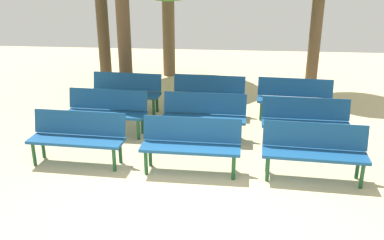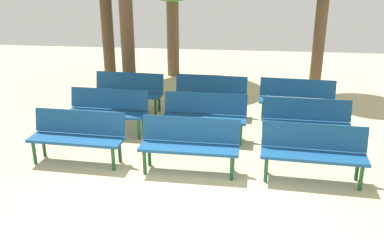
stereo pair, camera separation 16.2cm
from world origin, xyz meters
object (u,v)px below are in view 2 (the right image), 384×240
Objects in this scene: bench_r0_c0 at (77,134)px; bench_r1_c1 at (205,114)px; bench_r2_c1 at (210,93)px; bench_r1_c0 at (108,109)px; bench_r0_c2 at (313,150)px; bench_r2_c2 at (297,97)px; bench_r1_c2 at (306,120)px; bench_r0_c1 at (190,142)px; bench_r2_c0 at (128,90)px.

bench_r0_c0 is 2.41m from bench_r1_c1.
bench_r1_c0 is at bearing -141.75° from bench_r2_c1.
bench_r2_c2 is at bearing 92.76° from bench_r0_c2.
bench_r1_c0 is 4.01m from bench_r2_c2.
bench_r1_c0 is at bearing 179.04° from bench_r1_c2.
bench_r1_c1 is at bearing 86.78° from bench_r0_c1.
bench_r0_c0 is 4.69m from bench_r2_c2.
bench_r0_c2 is (3.87, -0.18, 0.00)m from bench_r0_c0.
bench_r1_c0 is at bearing 179.87° from bench_r1_c1.
bench_r0_c1 is 0.99× the size of bench_r2_c1.
bench_r1_c0 and bench_r1_c1 have the same top height.
bench_r1_c2 and bench_r2_c1 have the same top height.
bench_r2_c1 is (-1.82, 2.84, 0.00)m from bench_r0_c2.
bench_r2_c0 is (-1.89, 1.42, 0.00)m from bench_r1_c1.
bench_r2_c0 is 1.00× the size of bench_r2_c1.
bench_r0_c2 is 1.00× the size of bench_r2_c2.
bench_r0_c2 and bench_r2_c2 have the same top height.
bench_r1_c1 and bench_r2_c2 have the same top height.
bench_r1_c1 is 1.00× the size of bench_r1_c2.
bench_r2_c2 is at bearing 54.87° from bench_r0_c1.
bench_r0_c2 is 1.01× the size of bench_r1_c2.
bench_r0_c0 is 1.01× the size of bench_r0_c1.
bench_r1_c0 is 1.00× the size of bench_r1_c2.
bench_r0_c0 is at bearing -178.72° from bench_r0_c2.
bench_r2_c0 is (-3.78, 1.55, 0.00)m from bench_r1_c2.
bench_r0_c1 is 1.94m from bench_r0_c2.
bench_r2_c0 is at bearing 89.77° from bench_r0_c0.
bench_r0_c1 and bench_r1_c1 have the same top height.
bench_r2_c2 is (3.92, 2.57, 0.00)m from bench_r0_c0.
bench_r1_c1 is at bearing 35.02° from bench_r0_c0.
bench_r2_c2 is (-0.01, 1.42, 0.00)m from bench_r1_c2.
bench_r0_c1 is 2.34m from bench_r1_c0.
bench_r1_c0 is 2.35m from bench_r2_c1.
bench_r1_c2 is (0.07, 1.32, 0.00)m from bench_r0_c2.
bench_r0_c0 and bench_r0_c2 have the same top height.
bench_r2_c1 is at bearing -178.49° from bench_r2_c2.
bench_r1_c1 is 1.89m from bench_r1_c2.
bench_r1_c0 is 1.01× the size of bench_r1_c1.
bench_r2_c0 and bench_r2_c1 have the same top height.
bench_r0_c0 is 1.34m from bench_r1_c0.
bench_r0_c2 is at bearing -86.84° from bench_r2_c2.
bench_r0_c2 is 1.00× the size of bench_r2_c1.
bench_r0_c1 and bench_r1_c0 have the same top height.
bench_r1_c2 is 1.42m from bench_r2_c2.
bench_r0_c0 is 3.35m from bench_r2_c1.
bench_r2_c0 is at bearing 146.18° from bench_r0_c2.
bench_r0_c2 is at bearing -36.73° from bench_r1_c1.
bench_r0_c1 is at bearing -35.46° from bench_r1_c0.
bench_r0_c2 is 1.01× the size of bench_r1_c1.
bench_r0_c2 and bench_r2_c0 have the same top height.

